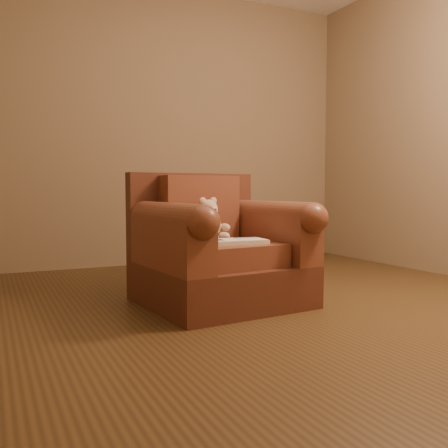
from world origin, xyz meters
name	(u,v)px	position (x,y,z in m)	size (l,w,h in m)	color
floor	(259,305)	(0.00, 0.00, 0.00)	(4.00, 4.00, 0.00)	#4E371A
room	(260,29)	(0.00, 0.00, 1.71)	(4.02, 4.02, 2.71)	#866F52
armchair	(218,252)	(-0.20, 0.19, 0.33)	(1.03, 0.98, 0.85)	#542A1C
teddy_bear	(211,223)	(-0.22, 0.27, 0.51)	(0.21, 0.24, 0.29)	beige
guidebook	(238,241)	(-0.16, -0.02, 0.42)	(0.36, 0.23, 0.03)	beige
side_table	(272,237)	(0.70, 1.00, 0.32)	(0.43, 0.43, 0.60)	gold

